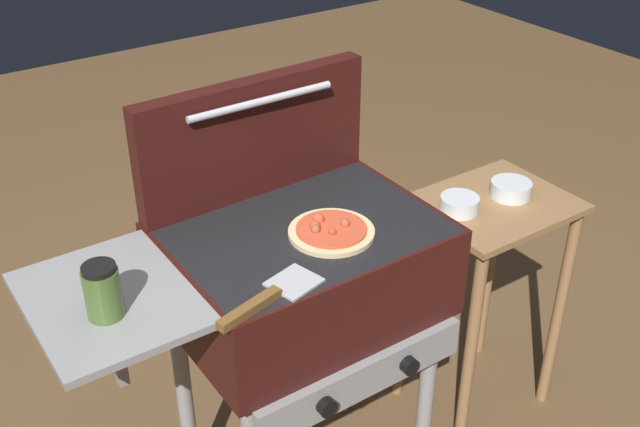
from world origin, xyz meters
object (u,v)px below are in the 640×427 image
prep_table (486,263)px  grill (299,279)px  sauce_jar (103,291)px  pizza_pepperoni (331,231)px  topping_bowl_far (459,205)px  topping_bowl_near (511,190)px  spatula (269,297)px

prep_table → grill: bearing=-179.6°
sauce_jar → prep_table: bearing=2.8°
pizza_pepperoni → topping_bowl_far: bearing=9.5°
topping_bowl_near → prep_table: bearing=179.9°
grill → sauce_jar: bearing=-173.8°
topping_bowl_far → sauce_jar: bearing=-175.8°
prep_table → topping_bowl_far: 0.27m
spatula → prep_table: spatula is taller
pizza_pepperoni → prep_table: size_ratio=0.27×
spatula → topping_bowl_far: 0.79m
sauce_jar → pizza_pepperoni: bearing=-0.7°
grill → topping_bowl_far: size_ratio=8.75×
sauce_jar → topping_bowl_near: sauce_jar is taller
pizza_pepperoni → spatula: bearing=-151.6°
sauce_jar → topping_bowl_near: 1.24m
topping_bowl_near → pizza_pepperoni: bearing=-174.7°
prep_table → topping_bowl_near: 0.24m
topping_bowl_near → topping_bowl_far: bearing=173.7°
pizza_pepperoni → sauce_jar: 0.54m
topping_bowl_near → sauce_jar: bearing=-177.3°
grill → prep_table: bearing=0.4°
pizza_pepperoni → prep_table: 0.73m
prep_table → topping_bowl_near: topping_bowl_near is taller
grill → prep_table: (0.67, 0.00, -0.22)m
prep_table → topping_bowl_near: size_ratio=6.39×
sauce_jar → spatula: sauce_jar is taller
pizza_pepperoni → spatula: 0.28m
grill → topping_bowl_near: (0.74, 0.00, 0.02)m
prep_table → topping_bowl_far: topping_bowl_far is taller
spatula → prep_table: bearing=12.8°
grill → pizza_pepperoni: bearing=-49.7°
grill → prep_table: size_ratio=1.27×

